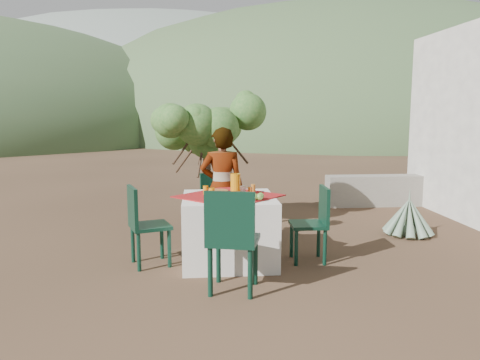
% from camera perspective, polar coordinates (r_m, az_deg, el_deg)
% --- Properties ---
extents(ground, '(160.00, 160.00, 0.00)m').
position_cam_1_polar(ground, '(4.98, -5.14, -11.53)').
color(ground, '#312116').
rests_on(ground, ground).
extents(table, '(1.30, 1.30, 0.76)m').
position_cam_1_polar(table, '(5.30, -1.37, -5.97)').
color(table, white).
rests_on(table, ground).
extents(chair_far, '(0.51, 0.51, 0.86)m').
position_cam_1_polar(chair_far, '(6.38, -2.83, -2.60)').
color(chair_far, black).
rests_on(chair_far, ground).
extents(chair_near, '(0.55, 0.55, 0.99)m').
position_cam_1_polar(chair_near, '(4.34, -0.99, -6.89)').
color(chair_near, black).
rests_on(chair_near, ground).
extents(chair_left, '(0.52, 0.52, 0.89)m').
position_cam_1_polar(chair_left, '(5.24, -11.72, -5.03)').
color(chair_left, black).
rests_on(chair_left, ground).
extents(chair_right, '(0.41, 0.41, 0.86)m').
position_cam_1_polar(chair_right, '(5.36, 9.09, -4.86)').
color(chair_right, black).
rests_on(chair_right, ground).
extents(person, '(0.56, 0.37, 1.50)m').
position_cam_1_polar(person, '(5.88, -2.21, -0.85)').
color(person, '#8C6651').
rests_on(person, ground).
extents(shrub_tree, '(1.46, 1.43, 1.72)m').
position_cam_1_polar(shrub_tree, '(6.70, -3.64, 5.50)').
color(shrub_tree, '#4D3526').
rests_on(shrub_tree, ground).
extents(agave, '(0.70, 0.67, 0.74)m').
position_cam_1_polar(agave, '(6.85, 19.86, -4.30)').
color(agave, gray).
rests_on(agave, ground).
extents(stone_wall, '(2.60, 0.35, 0.55)m').
position_cam_1_polar(stone_wall, '(8.95, 18.63, -1.20)').
color(stone_wall, gray).
rests_on(stone_wall, ground).
extents(hill_near_right, '(48.00, 48.00, 20.00)m').
position_cam_1_polar(hill_near_right, '(42.44, 11.52, 5.89)').
color(hill_near_right, '#405630').
rests_on(hill_near_right, ground).
extents(hill_far_center, '(60.00, 60.00, 24.00)m').
position_cam_1_polar(hill_far_center, '(56.85, -9.05, 6.54)').
color(hill_far_center, slate).
rests_on(hill_far_center, ground).
extents(hill_far_right, '(36.00, 36.00, 14.00)m').
position_cam_1_polar(hill_far_right, '(57.91, 24.09, 5.95)').
color(hill_far_right, slate).
rests_on(hill_far_right, ground).
extents(plate_far, '(0.25, 0.25, 0.01)m').
position_cam_1_polar(plate_far, '(5.49, -2.71, -1.32)').
color(plate_far, brown).
rests_on(plate_far, table).
extents(plate_near, '(0.23, 0.23, 0.01)m').
position_cam_1_polar(plate_near, '(4.99, -1.37, -2.28)').
color(plate_near, brown).
rests_on(plate_near, table).
extents(glass_far, '(0.06, 0.06, 0.10)m').
position_cam_1_polar(glass_far, '(5.30, -4.20, -1.22)').
color(glass_far, orange).
rests_on(glass_far, table).
extents(glass_near, '(0.06, 0.06, 0.10)m').
position_cam_1_polar(glass_near, '(5.12, -3.45, -1.53)').
color(glass_near, orange).
rests_on(glass_near, table).
extents(juice_pitcher, '(0.11, 0.11, 0.24)m').
position_cam_1_polar(juice_pitcher, '(5.21, -0.55, -0.55)').
color(juice_pitcher, orange).
rests_on(juice_pitcher, table).
extents(bowl_plate, '(0.20, 0.20, 0.01)m').
position_cam_1_polar(bowl_plate, '(4.86, -0.60, -2.59)').
color(bowl_plate, brown).
rests_on(bowl_plate, table).
extents(white_bowl, '(0.15, 0.15, 0.05)m').
position_cam_1_polar(white_bowl, '(4.85, -0.60, -2.21)').
color(white_bowl, white).
rests_on(white_bowl, bowl_plate).
extents(jar_left, '(0.05, 0.05, 0.08)m').
position_cam_1_polar(jar_left, '(5.30, 1.24, -1.28)').
color(jar_left, '#BE6F21').
rests_on(jar_left, table).
extents(jar_right, '(0.05, 0.05, 0.08)m').
position_cam_1_polar(jar_right, '(5.49, 1.63, -0.95)').
color(jar_right, '#BE6F21').
rests_on(jar_right, table).
extents(napkin_holder, '(0.08, 0.06, 0.09)m').
position_cam_1_polar(napkin_holder, '(5.33, 0.29, -1.20)').
color(napkin_holder, white).
rests_on(napkin_holder, table).
extents(fruit_cluster, '(0.14, 0.13, 0.07)m').
position_cam_1_polar(fruit_cluster, '(4.96, 2.12, -2.02)').
color(fruit_cluster, '#659A38').
rests_on(fruit_cluster, table).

